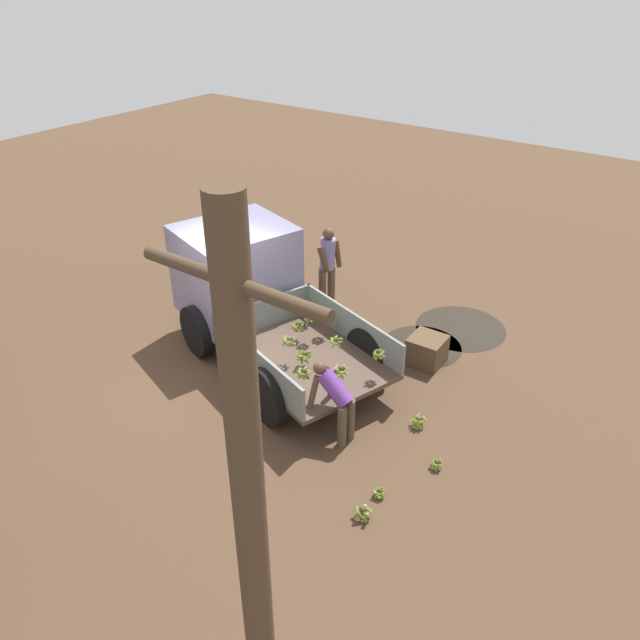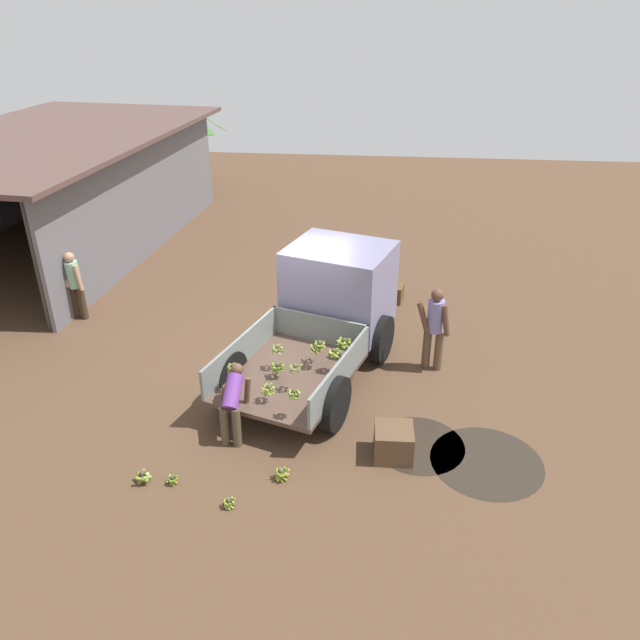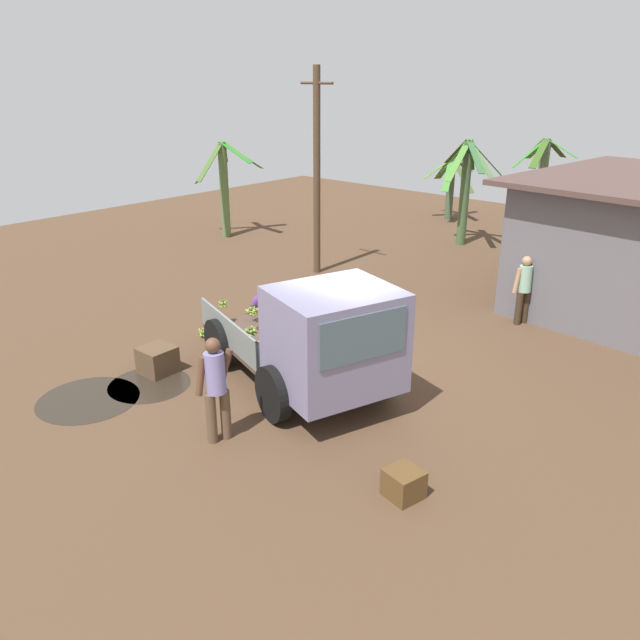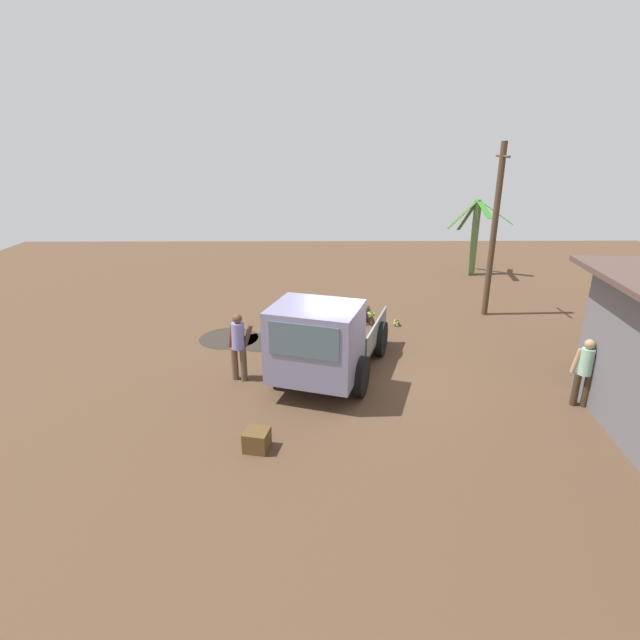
{
  "view_description": "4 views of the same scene",
  "coord_description": "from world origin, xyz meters",
  "px_view_note": "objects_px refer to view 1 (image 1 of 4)",
  "views": [
    {
      "loc": [
        -6.85,
        6.6,
        6.47
      ],
      "look_at": [
        -1.38,
        -1.0,
        0.92
      ],
      "focal_mm": 35.0,
      "sensor_mm": 36.0,
      "label": 1
    },
    {
      "loc": [
        -10.86,
        -1.81,
        6.57
      ],
      "look_at": [
        -0.88,
        -0.77,
        1.32
      ],
      "focal_mm": 35.0,
      "sensor_mm": 36.0,
      "label": 2
    },
    {
      "loc": [
        6.65,
        -8.19,
        5.4
      ],
      "look_at": [
        -0.76,
        0.12,
        0.99
      ],
      "focal_mm": 35.0,
      "sensor_mm": 36.0,
      "label": 3
    },
    {
      "loc": [
        11.07,
        -1.01,
        5.7
      ],
      "look_at": [
        -0.61,
        -0.91,
        1.43
      ],
      "focal_mm": 28.0,
      "sensor_mm": 36.0,
      "label": 4
    }
  ],
  "objects_px": {
    "utility_pole": "(257,599)",
    "banana_bunch_on_ground_3": "(436,464)",
    "banana_bunch_on_ground_2": "(363,512)",
    "banana_bunch_on_ground_1": "(379,492)",
    "person_worker_loading": "(336,398)",
    "banana_bunch_on_ground_0": "(418,421)",
    "wooden_crate_0": "(427,350)",
    "person_foreground_visitor": "(328,263)",
    "wooden_crate_1": "(201,271)",
    "cargo_truck": "(247,285)"
  },
  "relations": [
    {
      "from": "utility_pole",
      "to": "banana_bunch_on_ground_0",
      "type": "relative_size",
      "value": 21.87
    },
    {
      "from": "person_foreground_visitor",
      "to": "wooden_crate_0",
      "type": "distance_m",
      "value": 2.91
    },
    {
      "from": "wooden_crate_0",
      "to": "wooden_crate_1",
      "type": "height_order",
      "value": "wooden_crate_0"
    },
    {
      "from": "banana_bunch_on_ground_0",
      "to": "banana_bunch_on_ground_1",
      "type": "xyz_separation_m",
      "value": [
        -0.27,
        1.63,
        -0.03
      ]
    },
    {
      "from": "wooden_crate_0",
      "to": "wooden_crate_1",
      "type": "xyz_separation_m",
      "value": [
        5.73,
        0.0,
        -0.06
      ]
    },
    {
      "from": "utility_pole",
      "to": "person_worker_loading",
      "type": "relative_size",
      "value": 4.55
    },
    {
      "from": "utility_pole",
      "to": "wooden_crate_1",
      "type": "distance_m",
      "value": 10.8
    },
    {
      "from": "person_worker_loading",
      "to": "utility_pole",
      "type": "bearing_deg",
      "value": 122.13
    },
    {
      "from": "person_foreground_visitor",
      "to": "wooden_crate_1",
      "type": "distance_m",
      "value": 3.19
    },
    {
      "from": "person_foreground_visitor",
      "to": "banana_bunch_on_ground_3",
      "type": "height_order",
      "value": "person_foreground_visitor"
    },
    {
      "from": "banana_bunch_on_ground_1",
      "to": "wooden_crate_1",
      "type": "bearing_deg",
      "value": -26.21
    },
    {
      "from": "banana_bunch_on_ground_3",
      "to": "person_worker_loading",
      "type": "bearing_deg",
      "value": 9.45
    },
    {
      "from": "banana_bunch_on_ground_1",
      "to": "wooden_crate_1",
      "type": "distance_m",
      "value": 7.5
    },
    {
      "from": "person_worker_loading",
      "to": "banana_bunch_on_ground_3",
      "type": "xyz_separation_m",
      "value": [
        -1.59,
        -0.27,
        -0.64
      ]
    },
    {
      "from": "banana_bunch_on_ground_3",
      "to": "utility_pole",
      "type": "bearing_deg",
      "value": 98.96
    },
    {
      "from": "person_worker_loading",
      "to": "banana_bunch_on_ground_0",
      "type": "relative_size",
      "value": 4.81
    },
    {
      "from": "person_worker_loading",
      "to": "banana_bunch_on_ground_1",
      "type": "relative_size",
      "value": 6.59
    },
    {
      "from": "utility_pole",
      "to": "person_foreground_visitor",
      "type": "distance_m",
      "value": 9.28
    },
    {
      "from": "utility_pole",
      "to": "banana_bunch_on_ground_2",
      "type": "xyz_separation_m",
      "value": [
        1.09,
        -3.18,
        -2.75
      ]
    },
    {
      "from": "banana_bunch_on_ground_3",
      "to": "banana_bunch_on_ground_0",
      "type": "bearing_deg",
      "value": -45.39
    },
    {
      "from": "banana_bunch_on_ground_0",
      "to": "wooden_crate_0",
      "type": "distance_m",
      "value": 1.85
    },
    {
      "from": "banana_bunch_on_ground_1",
      "to": "banana_bunch_on_ground_2",
      "type": "xyz_separation_m",
      "value": [
        -0.02,
        0.45,
        0.03
      ]
    },
    {
      "from": "utility_pole",
      "to": "banana_bunch_on_ground_3",
      "type": "relative_size",
      "value": 30.43
    },
    {
      "from": "utility_pole",
      "to": "banana_bunch_on_ground_1",
      "type": "xyz_separation_m",
      "value": [
        1.11,
        -3.63,
        -2.78
      ]
    },
    {
      "from": "utility_pole",
      "to": "wooden_crate_0",
      "type": "xyz_separation_m",
      "value": [
        2.11,
        -6.94,
        -2.61
      ]
    },
    {
      "from": "utility_pole",
      "to": "banana_bunch_on_ground_3",
      "type": "distance_m",
      "value": 5.41
    },
    {
      "from": "banana_bunch_on_ground_2",
      "to": "banana_bunch_on_ground_3",
      "type": "height_order",
      "value": "banana_bunch_on_ground_2"
    },
    {
      "from": "cargo_truck",
      "to": "person_worker_loading",
      "type": "bearing_deg",
      "value": 173.12
    },
    {
      "from": "banana_bunch_on_ground_0",
      "to": "banana_bunch_on_ground_1",
      "type": "relative_size",
      "value": 1.37
    },
    {
      "from": "utility_pole",
      "to": "banana_bunch_on_ground_3",
      "type": "bearing_deg",
      "value": -81.04
    },
    {
      "from": "banana_bunch_on_ground_0",
      "to": "wooden_crate_0",
      "type": "bearing_deg",
      "value": -66.48
    },
    {
      "from": "cargo_truck",
      "to": "banana_bunch_on_ground_1",
      "type": "height_order",
      "value": "cargo_truck"
    },
    {
      "from": "banana_bunch_on_ground_1",
      "to": "wooden_crate_0",
      "type": "height_order",
      "value": "wooden_crate_0"
    },
    {
      "from": "utility_pole",
      "to": "banana_bunch_on_ground_1",
      "type": "height_order",
      "value": "utility_pole"
    },
    {
      "from": "wooden_crate_0",
      "to": "person_foreground_visitor",
      "type": "bearing_deg",
      "value": -15.33
    },
    {
      "from": "banana_bunch_on_ground_2",
      "to": "banana_bunch_on_ground_1",
      "type": "bearing_deg",
      "value": -87.52
    },
    {
      "from": "banana_bunch_on_ground_2",
      "to": "banana_bunch_on_ground_3",
      "type": "relative_size",
      "value": 1.4
    },
    {
      "from": "cargo_truck",
      "to": "banana_bunch_on_ground_1",
      "type": "bearing_deg",
      "value": 171.55
    },
    {
      "from": "banana_bunch_on_ground_1",
      "to": "banana_bunch_on_ground_3",
      "type": "relative_size",
      "value": 1.02
    },
    {
      "from": "cargo_truck",
      "to": "banana_bunch_on_ground_0",
      "type": "distance_m",
      "value": 4.05
    },
    {
      "from": "utility_pole",
      "to": "wooden_crate_0",
      "type": "height_order",
      "value": "utility_pole"
    },
    {
      "from": "utility_pole",
      "to": "banana_bunch_on_ground_3",
      "type": "xyz_separation_m",
      "value": [
        0.72,
        -4.59,
        -2.78
      ]
    },
    {
      "from": "wooden_crate_1",
      "to": "wooden_crate_0",
      "type": "bearing_deg",
      "value": -179.99
    },
    {
      "from": "person_worker_loading",
      "to": "banana_bunch_on_ground_3",
      "type": "bearing_deg",
      "value": -166.61
    },
    {
      "from": "cargo_truck",
      "to": "banana_bunch_on_ground_2",
      "type": "xyz_separation_m",
      "value": [
        -4.17,
        2.5,
        -1.05
      ]
    },
    {
      "from": "banana_bunch_on_ground_1",
      "to": "person_foreground_visitor",
      "type": "bearing_deg",
      "value": -47.47
    },
    {
      "from": "banana_bunch_on_ground_1",
      "to": "banana_bunch_on_ground_3",
      "type": "xyz_separation_m",
      "value": [
        -0.39,
        -0.96,
        -0.0
      ]
    },
    {
      "from": "banana_bunch_on_ground_0",
      "to": "banana_bunch_on_ground_3",
      "type": "xyz_separation_m",
      "value": [
        -0.66,
        0.66,
        -0.03
      ]
    },
    {
      "from": "banana_bunch_on_ground_2",
      "to": "person_worker_loading",
      "type": "bearing_deg",
      "value": -43.05
    },
    {
      "from": "person_worker_loading",
      "to": "banana_bunch_on_ground_1",
      "type": "xyz_separation_m",
      "value": [
        -1.21,
        0.7,
        -0.64
      ]
    }
  ]
}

